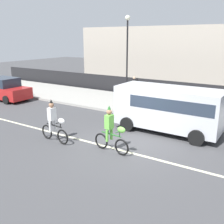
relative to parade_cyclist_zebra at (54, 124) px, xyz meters
name	(u,v)px	position (x,y,z in m)	size (l,w,h in m)	color
ground_plane	(126,146)	(2.92, 1.26, -0.84)	(80.00, 80.00, 0.00)	#424244
road_centre_line	(120,150)	(2.92, 0.76, -0.84)	(36.00, 0.14, 0.01)	beige
sidewalk_curb	(177,110)	(2.92, 7.76, -0.77)	(60.00, 5.00, 0.15)	#9E9B93
fence_line	(192,93)	(2.92, 10.66, -0.14)	(40.00, 0.08, 1.40)	black
parade_cyclist_zebra	(54,124)	(0.00, 0.00, 0.00)	(1.72, 0.50, 1.92)	black
parade_cyclist_lime	(111,132)	(2.71, 0.43, 0.00)	(1.72, 0.50, 1.92)	black
parked_van_silver	(170,106)	(3.78, 3.96, 0.44)	(5.00, 2.22, 2.18)	silver
parked_car_red	(5,89)	(-9.06, 4.01, -0.06)	(4.10, 1.92, 1.64)	#AD1E1E
street_lamp_post	(127,45)	(-1.65, 9.31, 3.15)	(0.36, 0.36, 5.86)	black
pedestrian_onlooker	(134,87)	(-0.85, 8.98, 0.17)	(0.32, 0.20, 1.62)	#33333D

